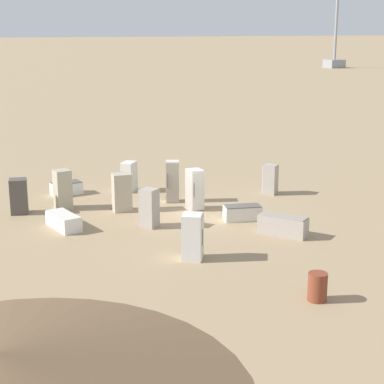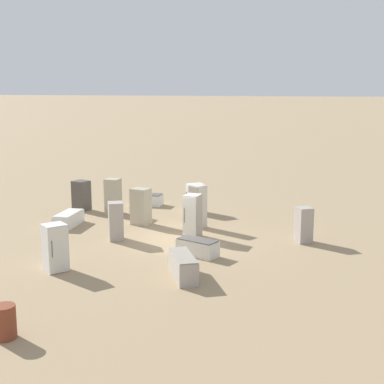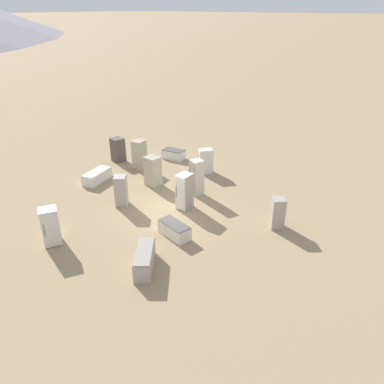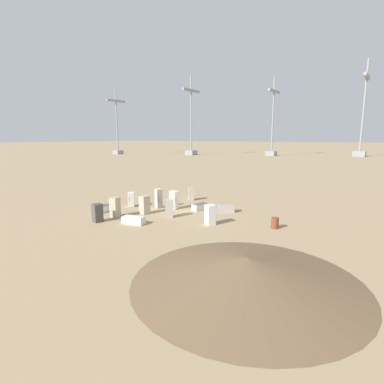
# 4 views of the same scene
# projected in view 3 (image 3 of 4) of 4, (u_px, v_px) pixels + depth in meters

# --- Properties ---
(ground_plane) EXTENTS (1000.00, 1000.00, 0.00)m
(ground_plane) POSITION_uv_depth(u_px,v_px,m) (170.00, 211.00, 18.13)
(ground_plane) COLOR #9E8460
(discarded_fridge_0) EXTENTS (0.94, 0.96, 1.45)m
(discarded_fridge_0) POSITION_uv_depth(u_px,v_px,m) (206.00, 161.00, 21.95)
(discarded_fridge_0) COLOR silver
(discarded_fridge_0) RESTS_ON ground_plane
(discarded_fridge_1) EXTENTS (1.63, 1.00, 0.62)m
(discarded_fridge_1) POSITION_uv_depth(u_px,v_px,m) (174.00, 230.00, 16.02)
(discarded_fridge_1) COLOR silver
(discarded_fridge_1) RESTS_ON ground_plane
(discarded_fridge_2) EXTENTS (0.76, 0.77, 1.89)m
(discarded_fridge_2) POSITION_uv_depth(u_px,v_px,m) (197.00, 177.00, 19.32)
(discarded_fridge_2) COLOR beige
(discarded_fridge_2) RESTS_ON ground_plane
(discarded_fridge_3) EXTENTS (0.82, 0.74, 1.65)m
(discarded_fridge_3) POSITION_uv_depth(u_px,v_px,m) (153.00, 171.00, 20.37)
(discarded_fridge_3) COLOR #B2A88E
(discarded_fridge_3) RESTS_ON ground_plane
(discarded_fridge_4) EXTENTS (0.63, 0.78, 1.78)m
(discarded_fridge_4) POSITION_uv_depth(u_px,v_px,m) (185.00, 191.00, 17.99)
(discarded_fridge_4) COLOR #A89E93
(discarded_fridge_4) RESTS_ON ground_plane
(discarded_fridge_5) EXTENTS (0.83, 0.85, 1.51)m
(discarded_fridge_5) POSITION_uv_depth(u_px,v_px,m) (118.00, 150.00, 23.58)
(discarded_fridge_5) COLOR #4C4742
(discarded_fridge_5) RESTS_ON ground_plane
(discarded_fridge_6) EXTENTS (1.63, 1.88, 0.78)m
(discarded_fridge_6) POSITION_uv_depth(u_px,v_px,m) (145.00, 259.00, 14.01)
(discarded_fridge_6) COLOR #A89E93
(discarded_fridge_6) RESTS_ON ground_plane
(discarded_fridge_7) EXTENTS (1.50, 0.97, 0.60)m
(discarded_fridge_7) POSITION_uv_depth(u_px,v_px,m) (174.00, 154.00, 24.14)
(discarded_fridge_7) COLOR white
(discarded_fridge_7) RESTS_ON ground_plane
(discarded_fridge_8) EXTENTS (1.14, 1.96, 0.60)m
(discarded_fridge_8) POSITION_uv_depth(u_px,v_px,m) (97.00, 176.00, 21.04)
(discarded_fridge_8) COLOR white
(discarded_fridge_8) RESTS_ON ground_plane
(discarded_fridge_9) EXTENTS (0.84, 0.86, 1.56)m
(discarded_fridge_9) POSITION_uv_depth(u_px,v_px,m) (121.00, 191.00, 18.31)
(discarded_fridge_9) COLOR #A89E93
(discarded_fridge_9) RESTS_ON ground_plane
(discarded_fridge_10) EXTENTS (0.76, 0.81, 1.74)m
(discarded_fridge_10) POSITION_uv_depth(u_px,v_px,m) (139.00, 154.00, 22.52)
(discarded_fridge_10) COLOR #B2A88E
(discarded_fridge_10) RESTS_ON ground_plane
(discarded_fridge_11) EXTENTS (0.83, 0.84, 1.42)m
(discarded_fridge_11) POSITION_uv_depth(u_px,v_px,m) (277.00, 213.00, 16.49)
(discarded_fridge_11) COLOR #A89E93
(discarded_fridge_11) RESTS_ON ground_plane
(discarded_fridge_12) EXTENTS (0.95, 0.95, 1.61)m
(discarded_fridge_12) POSITION_uv_depth(u_px,v_px,m) (50.00, 226.00, 15.30)
(discarded_fridge_12) COLOR white
(discarded_fridge_12) RESTS_ON ground_plane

